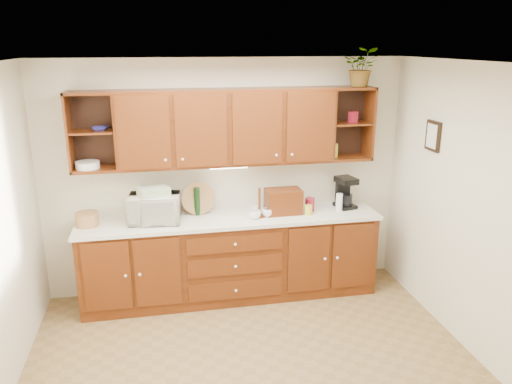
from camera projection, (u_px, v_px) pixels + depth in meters
name	position (u px, v px, depth m)	size (l,w,h in m)	color
floor	(257.00, 374.00, 4.30)	(4.00, 4.00, 0.00)	olive
ceiling	(257.00, 64.00, 3.55)	(4.00, 4.00, 0.00)	white
back_wall	(226.00, 177.00, 5.57)	(4.00, 4.00, 0.00)	beige
right_wall	(484.00, 217.00, 4.30)	(3.50, 3.50, 0.00)	beige
base_cabinets	(231.00, 258.00, 5.54)	(3.20, 0.60, 0.90)	#3B1A06
countertop	(231.00, 219.00, 5.39)	(3.24, 0.64, 0.04)	silver
upper_cabinets	(228.00, 127.00, 5.25)	(3.20, 0.33, 0.80)	#3B1A06
undercabinet_light	(229.00, 167.00, 5.32)	(0.40, 0.05, 0.03)	white
framed_picture	(433.00, 136.00, 4.98)	(0.03, 0.24, 0.30)	black
wicker_basket	(87.00, 219.00, 5.12)	(0.24, 0.24, 0.14)	#A77745
microwave	(155.00, 209.00, 5.20)	(0.53, 0.36, 0.29)	silver
towel_stack	(153.00, 191.00, 5.14)	(0.30, 0.22, 0.09)	#E2CD6A
wine_bottle	(197.00, 201.00, 5.40)	(0.06, 0.06, 0.31)	black
woven_tray	(198.00, 213.00, 5.47)	(0.36, 0.36, 0.02)	#A77745
bread_box	(283.00, 201.00, 5.46)	(0.39, 0.24, 0.27)	#3B1A06
mug_tree	(259.00, 212.00, 5.38)	(0.28, 0.29, 0.32)	#3B1A06
canister_red	(310.00, 205.00, 5.56)	(0.10, 0.10, 0.15)	maroon
canister_white	(339.00, 202.00, 5.55)	(0.07, 0.07, 0.20)	white
canister_yellow	(308.00, 210.00, 5.44)	(0.08, 0.08, 0.11)	gold
coffee_maker	(345.00, 193.00, 5.67)	(0.23, 0.28, 0.35)	black
bowl_stack	(100.00, 129.00, 4.98)	(0.16, 0.16, 0.04)	navy
plate_stack	(87.00, 165.00, 5.06)	(0.24, 0.24, 0.07)	white
pantry_box_yellow	(334.00, 151.00, 5.53)	(0.09, 0.07, 0.15)	gold
pantry_box_red	(353.00, 117.00, 5.45)	(0.08, 0.07, 0.12)	maroon
potted_plant	(362.00, 67.00, 5.29)	(0.37, 0.32, 0.41)	#999999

